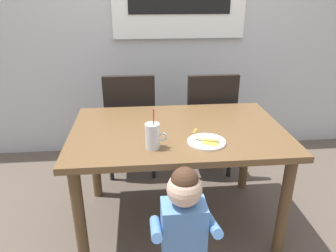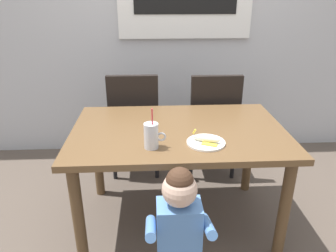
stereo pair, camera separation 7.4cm
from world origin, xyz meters
name	(u,v)px [view 2 (the right image)]	position (x,y,z in m)	size (l,w,h in m)	color
ground_plane	(177,220)	(0.00, 0.00, 0.00)	(24.00, 24.00, 0.00)	brown
back_wall	(168,6)	(0.00, 1.28, 1.45)	(6.40, 0.17, 2.90)	silver
dining_table	(178,142)	(0.00, 0.00, 0.65)	(1.40, 0.91, 0.75)	brown
dining_chair_left	(134,119)	(-0.33, 0.71, 0.54)	(0.44, 0.45, 0.96)	black
dining_chair_right	(212,119)	(0.36, 0.67, 0.54)	(0.44, 0.44, 0.96)	black
toddler_standing	(179,224)	(-0.05, -0.66, 0.53)	(0.33, 0.24, 0.84)	#3F4760
milk_cup	(151,137)	(-0.18, -0.26, 0.81)	(0.13, 0.08, 0.25)	silver
snack_plate	(206,143)	(0.14, -0.23, 0.75)	(0.23, 0.23, 0.01)	white
peeled_banana	(207,139)	(0.15, -0.23, 0.78)	(0.17, 0.14, 0.07)	#F4EAC6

